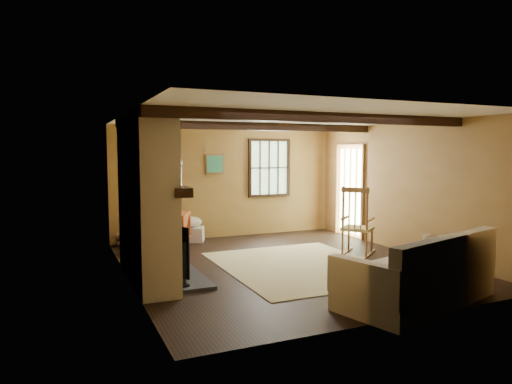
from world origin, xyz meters
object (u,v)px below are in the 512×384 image
fireplace (147,204)px  sofa (421,278)px  laundry_basket (191,234)px  armchair (168,229)px  rocking_chair (357,226)px

fireplace → sofa: size_ratio=1.02×
laundry_basket → armchair: armchair is taller
fireplace → laundry_basket: size_ratio=4.80×
fireplace → armchair: (0.78, 2.17, -0.76)m
sofa → armchair: 5.03m
armchair → sofa: bearing=49.9°
fireplace → sofa: fireplace is taller
fireplace → rocking_chair: bearing=1.1°
fireplace → armchair: size_ratio=3.15×
fireplace → sofa: (2.88, -2.41, -0.79)m
fireplace → laundry_basket: fireplace is taller
laundry_basket → armchair: bearing=-149.3°
fireplace → laundry_basket: 2.99m
rocking_chair → laundry_basket: 3.42m
sofa → armchair: (-2.10, 4.57, 0.03)m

